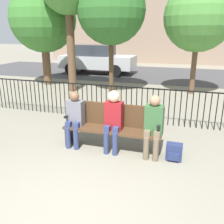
{
  "coord_description": "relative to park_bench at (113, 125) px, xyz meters",
  "views": [
    {
      "loc": [
        1.4,
        -2.29,
        2.3
      ],
      "look_at": [
        0.0,
        2.15,
        0.8
      ],
      "focal_mm": 40.0,
      "sensor_mm": 36.0,
      "label": 1
    }
  ],
  "objects": [
    {
      "name": "parked_car_0",
      "position": [
        -3.81,
        9.0,
        0.34
      ],
      "size": [
        4.2,
        1.94,
        1.62
      ],
      "color": "#B7B7BC",
      "rests_on": "ground"
    },
    {
      "name": "tree_3",
      "position": [
        -1.59,
        4.85,
        2.56
      ],
      "size": [
        2.54,
        2.54,
        4.35
      ],
      "color": "#4C3823",
      "rests_on": "ground"
    },
    {
      "name": "seated_person_1",
      "position": [
        0.04,
        -0.13,
        0.2
      ],
      "size": [
        0.34,
        0.39,
        1.24
      ],
      "color": "navy",
      "rests_on": "ground"
    },
    {
      "name": "tree_2",
      "position": [
        -4.84,
        5.43,
        2.31
      ],
      "size": [
        2.83,
        2.83,
        4.25
      ],
      "color": "brown",
      "rests_on": "ground"
    },
    {
      "name": "seated_person_2",
      "position": [
        0.83,
        -0.13,
        0.17
      ],
      "size": [
        0.34,
        0.39,
        1.21
      ],
      "color": "brown",
      "rests_on": "ground"
    },
    {
      "name": "ground_plane",
      "position": [
        0.0,
        -2.24,
        -0.5
      ],
      "size": [
        80.0,
        80.0,
        0.0
      ],
      "primitive_type": "plane",
      "color": "gray"
    },
    {
      "name": "fence_railing",
      "position": [
        -0.02,
        1.67,
        0.06
      ],
      "size": [
        9.01,
        0.03,
        0.95
      ],
      "color": "black",
      "rests_on": "ground"
    },
    {
      "name": "street_surface",
      "position": [
        0.0,
        9.76,
        -0.5
      ],
      "size": [
        24.0,
        6.0,
        0.01
      ],
      "color": "#3D3D3F",
      "rests_on": "ground"
    },
    {
      "name": "seated_person_0",
      "position": [
        -0.79,
        -0.13,
        0.15
      ],
      "size": [
        0.34,
        0.39,
        1.16
      ],
      "color": "navy",
      "rests_on": "ground"
    },
    {
      "name": "tree_1",
      "position": [
        1.49,
        5.51,
        2.31
      ],
      "size": [
        2.51,
        2.51,
        4.08
      ],
      "color": "brown",
      "rests_on": "ground"
    },
    {
      "name": "park_bench",
      "position": [
        0.0,
        0.0,
        0.0
      ],
      "size": [
        1.99,
        0.45,
        0.92
      ],
      "color": "#4C331E",
      "rests_on": "ground"
    },
    {
      "name": "backpack",
      "position": [
        1.24,
        -0.18,
        -0.34
      ],
      "size": [
        0.3,
        0.22,
        0.33
      ],
      "color": "navy",
      "rests_on": "ground"
    }
  ]
}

